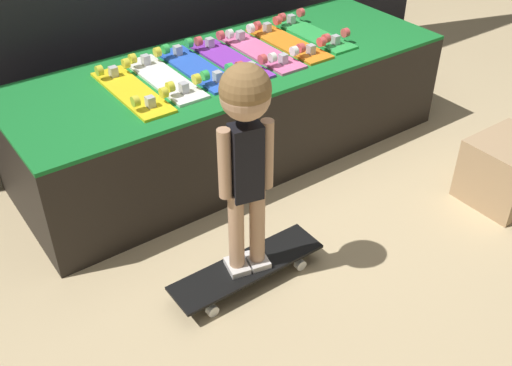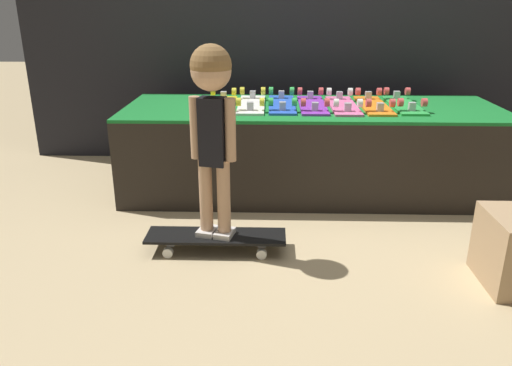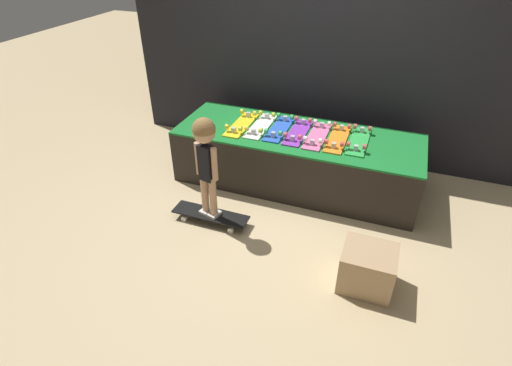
% 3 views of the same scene
% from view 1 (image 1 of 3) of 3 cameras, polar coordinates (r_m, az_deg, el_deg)
% --- Properties ---
extents(ground_plane, '(16.00, 16.00, 0.00)m').
position_cam_1_polar(ground_plane, '(3.27, 2.93, -0.97)').
color(ground_plane, tan).
extents(display_rack, '(2.48, 0.88, 0.58)m').
position_cam_1_polar(display_rack, '(3.47, -2.30, 7.09)').
color(display_rack, black).
rests_on(display_rack, ground_plane).
extents(skateboard_yellow_on_rack, '(0.18, 0.62, 0.09)m').
position_cam_1_polar(skateboard_yellow_on_rack, '(3.06, -11.77, 8.70)').
color(skateboard_yellow_on_rack, yellow).
rests_on(skateboard_yellow_on_rack, display_rack).
extents(skateboard_white_on_rack, '(0.18, 0.62, 0.09)m').
position_cam_1_polar(skateboard_white_on_rack, '(3.16, -8.73, 9.98)').
color(skateboard_white_on_rack, white).
rests_on(skateboard_white_on_rack, display_rack).
extents(skateboard_blue_on_rack, '(0.18, 0.62, 0.09)m').
position_cam_1_polar(skateboard_blue_on_rack, '(3.25, -5.64, 11.00)').
color(skateboard_blue_on_rack, blue).
rests_on(skateboard_blue_on_rack, display_rack).
extents(skateboard_purple_on_rack, '(0.18, 0.62, 0.09)m').
position_cam_1_polar(skateboard_purple_on_rack, '(3.34, -2.52, 11.82)').
color(skateboard_purple_on_rack, purple).
rests_on(skateboard_purple_on_rack, display_rack).
extents(skateboard_pink_on_rack, '(0.18, 0.62, 0.09)m').
position_cam_1_polar(skateboard_pink_on_rack, '(3.44, 0.47, 12.56)').
color(skateboard_pink_on_rack, pink).
rests_on(skateboard_pink_on_rack, display_rack).
extents(skateboard_orange_on_rack, '(0.18, 0.62, 0.09)m').
position_cam_1_polar(skateboard_orange_on_rack, '(3.56, 3.08, 13.34)').
color(skateboard_orange_on_rack, orange).
rests_on(skateboard_orange_on_rack, display_rack).
extents(skateboard_green_on_rack, '(0.18, 0.62, 0.09)m').
position_cam_1_polar(skateboard_green_on_rack, '(3.70, 5.39, 14.10)').
color(skateboard_green_on_rack, green).
rests_on(skateboard_green_on_rack, display_rack).
extents(skateboard_on_floor, '(0.73, 0.20, 0.09)m').
position_cam_1_polar(skateboard_on_floor, '(2.71, -0.84, -8.10)').
color(skateboard_on_floor, black).
rests_on(skateboard_on_floor, ground_plane).
extents(child, '(0.23, 0.20, 0.97)m').
position_cam_1_polar(child, '(2.29, -0.98, 4.58)').
color(child, silver).
rests_on(child, skateboard_on_floor).
extents(storage_box, '(0.40, 0.36, 0.34)m').
position_cam_1_polar(storage_box, '(3.41, 22.81, 1.07)').
color(storage_box, tan).
rests_on(storage_box, ground_plane).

